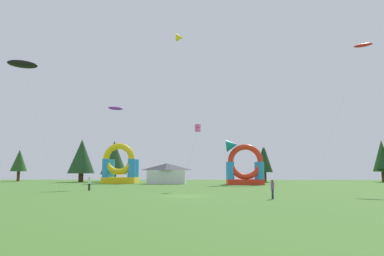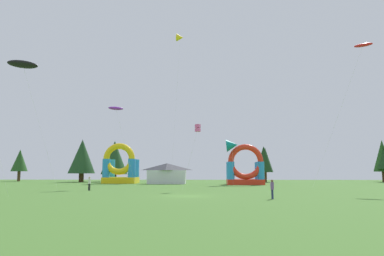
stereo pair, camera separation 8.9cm
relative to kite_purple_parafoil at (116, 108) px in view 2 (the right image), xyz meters
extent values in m
plane|color=#47752D|center=(11.12, -15.62, -11.16)|extent=(120.00, 120.00, 0.00)
ellipsoid|color=purple|center=(0.00, 0.00, 0.01)|extent=(2.27, 1.64, 0.59)
cylinder|color=silver|center=(1.41, 0.65, -5.57)|extent=(2.85, 1.31, 11.17)
cube|color=#EA599E|center=(11.78, -5.00, -3.72)|extent=(0.72, 0.72, 0.42)
cube|color=#EA599E|center=(11.78, -5.00, -3.21)|extent=(0.72, 0.72, 0.42)
cylinder|color=silver|center=(10.79, -4.60, -7.31)|extent=(1.99, 0.82, 7.69)
cone|color=yellow|center=(7.93, 15.95, 16.64)|extent=(1.61, 1.63, 1.55)
cylinder|color=silver|center=(7.46, 12.79, 2.74)|extent=(0.96, 6.33, 27.80)
cone|color=#0C7F7A|center=(17.15, 9.86, -4.58)|extent=(2.13, 2.15, 2.25)
cylinder|color=silver|center=(17.11, 8.71, -7.87)|extent=(0.09, 2.31, 6.58)
ellipsoid|color=red|center=(34.30, -1.79, 8.21)|extent=(2.45, 2.21, 0.70)
cylinder|color=silver|center=(31.22, 0.60, -1.47)|extent=(6.17, 4.79, 19.37)
ellipsoid|color=black|center=(-9.79, -7.58, 4.24)|extent=(3.78, 2.34, 1.36)
cylinder|color=silver|center=(-7.49, -6.95, -3.46)|extent=(4.61, 1.28, 15.40)
cylinder|color=navy|center=(18.34, -18.83, -10.76)|extent=(0.14, 0.14, 0.79)
cylinder|color=navy|center=(18.30, -18.68, -10.76)|extent=(0.14, 0.14, 0.79)
cylinder|color=#724C8C|center=(18.32, -18.75, -10.06)|extent=(0.34, 0.34, 0.62)
sphere|color=brown|center=(18.32, -18.75, -9.64)|extent=(0.21, 0.21, 0.21)
cylinder|color=black|center=(-1.23, -6.84, -10.76)|extent=(0.16, 0.16, 0.80)
cylinder|color=black|center=(-1.14, -6.71, -10.76)|extent=(0.16, 0.16, 0.80)
cylinder|color=silver|center=(-1.18, -6.78, -10.04)|extent=(0.40, 0.40, 0.63)
sphere|color=#D8AD84|center=(-1.18, -6.78, -9.61)|extent=(0.22, 0.22, 0.22)
cube|color=red|center=(19.49, 12.40, -10.71)|extent=(6.18, 4.22, 0.90)
cylinder|color=#268CD8|center=(16.99, 10.88, -8.78)|extent=(1.18, 1.18, 2.96)
cylinder|color=#268CD8|center=(21.99, 10.88, -8.78)|extent=(1.18, 1.18, 2.96)
cylinder|color=#268CD8|center=(16.99, 13.92, -8.78)|extent=(1.18, 1.18, 2.96)
cylinder|color=#268CD8|center=(21.99, 13.92, -8.78)|extent=(1.18, 1.18, 2.96)
torus|color=red|center=(19.49, 10.88, -7.30)|extent=(5.95, 0.95, 5.95)
cube|color=yellow|center=(-3.33, 17.86, -10.59)|extent=(6.17, 5.00, 1.13)
cylinder|color=#268CD8|center=(-5.72, 16.06, -8.33)|extent=(1.40, 1.40, 3.40)
cylinder|color=#268CD8|center=(-0.95, 16.06, -8.33)|extent=(1.40, 1.40, 3.40)
cylinder|color=#268CD8|center=(-5.72, 19.66, -8.33)|extent=(1.40, 1.40, 3.40)
cylinder|color=#268CD8|center=(-0.95, 19.66, -8.33)|extent=(1.40, 1.40, 3.40)
torus|color=yellow|center=(-3.33, 16.06, -6.62)|extent=(5.89, 1.12, 5.89)
cube|color=silver|center=(5.70, 15.21, -9.93)|extent=(6.78, 3.45, 2.46)
pyramid|color=#3F3F47|center=(5.70, 15.21, -8.08)|extent=(6.78, 3.45, 1.24)
cylinder|color=#4C331E|center=(-29.36, 29.37, -10.05)|extent=(0.65, 0.65, 2.22)
cone|color=#234C1E|center=(-29.36, 29.37, -6.48)|extent=(3.58, 3.58, 4.91)
cylinder|color=#4C331E|center=(-13.47, 24.81, -10.26)|extent=(1.00, 1.00, 1.80)
cone|color=#1E4221|center=(-13.47, 24.81, -5.77)|extent=(5.56, 5.56, 7.17)
cylinder|color=#4C331E|center=(-7.20, 27.46, -10.36)|extent=(1.03, 1.03, 1.59)
cone|color=#1E4221|center=(-7.20, 27.46, -5.93)|extent=(5.75, 5.75, 7.26)
cylinder|color=#4C331E|center=(24.74, 24.40, -10.13)|extent=(0.67, 0.67, 2.06)
cone|color=#193819|center=(24.74, 24.40, -6.45)|extent=(3.73, 3.73, 5.30)
cylinder|color=#4C331E|center=(25.35, 26.36, -9.88)|extent=(0.53, 0.53, 2.55)
cone|color=#1E4221|center=(25.35, 26.36, -6.23)|extent=(2.94, 2.94, 4.74)
cylinder|color=#4C331E|center=(50.55, 27.89, -10.07)|extent=(0.70, 0.70, 2.17)
cone|color=#234C1E|center=(50.55, 27.89, -5.61)|extent=(3.87, 3.87, 6.75)
camera|label=1|loc=(12.69, -48.73, -8.81)|focal=32.84mm
camera|label=2|loc=(12.77, -48.72, -8.81)|focal=32.84mm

